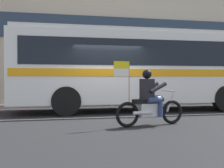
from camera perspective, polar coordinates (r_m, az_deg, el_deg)
ground_plane at (r=10.36m, az=-0.64°, el=-6.19°), size 60.00×60.00×0.00m
sidewalk_curb at (r=15.36m, az=-4.52°, el=-3.55°), size 28.00×3.80×0.15m
lane_center_stripe at (r=9.78m, az=0.08°, el=-6.61°), size 26.60×0.14×0.01m
transit_bus at (r=11.92m, az=6.63°, el=3.82°), size 10.72×2.65×3.22m
motorcycle_with_rider at (r=8.02m, az=7.59°, el=-3.55°), size 2.16×0.76×1.78m
fire_hydrant at (r=14.49m, az=4.03°, el=-2.06°), size 0.22×0.30×0.75m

